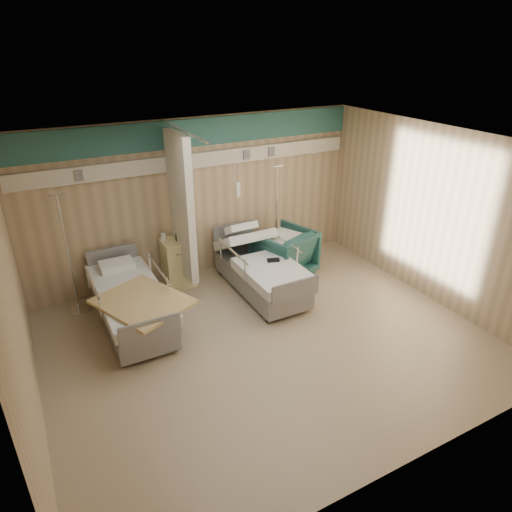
{
  "coord_description": "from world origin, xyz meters",
  "views": [
    {
      "loc": [
        -2.68,
        -4.68,
        3.97
      ],
      "look_at": [
        0.13,
        0.6,
        1.08
      ],
      "focal_mm": 32.0,
      "sensor_mm": 36.0,
      "label": 1
    }
  ],
  "objects_px": {
    "visitor_armchair": "(284,253)",
    "iv_stand_right": "(276,243)",
    "bed_left": "(132,308)",
    "iv_stand_left": "(75,289)",
    "bedside_cabinet": "(178,263)",
    "bed_right": "(261,275)"
  },
  "relations": [
    {
      "from": "bed_right",
      "to": "iv_stand_left",
      "type": "xyz_separation_m",
      "value": [
        -2.87,
        0.83,
        0.08
      ]
    },
    {
      "from": "visitor_armchair",
      "to": "iv_stand_right",
      "type": "xyz_separation_m",
      "value": [
        0.16,
        0.56,
        -0.05
      ]
    },
    {
      "from": "bed_right",
      "to": "iv_stand_right",
      "type": "relative_size",
      "value": 1.14
    },
    {
      "from": "bed_right",
      "to": "bedside_cabinet",
      "type": "bearing_deg",
      "value": 141.95
    },
    {
      "from": "visitor_armchair",
      "to": "bed_left",
      "type": "bearing_deg",
      "value": -10.06
    },
    {
      "from": "bed_left",
      "to": "iv_stand_right",
      "type": "bearing_deg",
      "value": 16.81
    },
    {
      "from": "bed_right",
      "to": "iv_stand_right",
      "type": "height_order",
      "value": "iv_stand_right"
    },
    {
      "from": "iv_stand_right",
      "to": "iv_stand_left",
      "type": "xyz_separation_m",
      "value": [
        -3.69,
        -0.08,
        0.01
      ]
    },
    {
      "from": "bedside_cabinet",
      "to": "iv_stand_right",
      "type": "height_order",
      "value": "iv_stand_right"
    },
    {
      "from": "bed_left",
      "to": "bedside_cabinet",
      "type": "relative_size",
      "value": 2.54
    },
    {
      "from": "bed_left",
      "to": "iv_stand_right",
      "type": "relative_size",
      "value": 1.14
    },
    {
      "from": "bed_left",
      "to": "bed_right",
      "type": "bearing_deg",
      "value": 0.0
    },
    {
      "from": "bed_left",
      "to": "bedside_cabinet",
      "type": "xyz_separation_m",
      "value": [
        1.05,
        0.9,
        0.11
      ]
    },
    {
      "from": "bed_right",
      "to": "bed_left",
      "type": "distance_m",
      "value": 2.2
    },
    {
      "from": "bed_right",
      "to": "bedside_cabinet",
      "type": "relative_size",
      "value": 2.54
    },
    {
      "from": "bed_right",
      "to": "visitor_armchair",
      "type": "xyz_separation_m",
      "value": [
        0.65,
        0.35,
        0.12
      ]
    },
    {
      "from": "bed_left",
      "to": "iv_stand_left",
      "type": "bearing_deg",
      "value": 128.92
    },
    {
      "from": "iv_stand_right",
      "to": "iv_stand_left",
      "type": "height_order",
      "value": "iv_stand_left"
    },
    {
      "from": "bed_right",
      "to": "iv_stand_left",
      "type": "relative_size",
      "value": 1.11
    },
    {
      "from": "bed_right",
      "to": "bed_left",
      "type": "xyz_separation_m",
      "value": [
        -2.2,
        0.0,
        0.0
      ]
    },
    {
      "from": "bed_left",
      "to": "bedside_cabinet",
      "type": "bearing_deg",
      "value": 40.6
    },
    {
      "from": "bedside_cabinet",
      "to": "visitor_armchair",
      "type": "height_order",
      "value": "visitor_armchair"
    }
  ]
}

